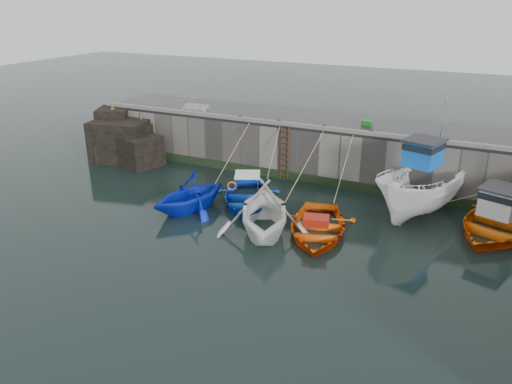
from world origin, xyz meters
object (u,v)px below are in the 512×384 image
at_px(boat_near_white, 190,210).
at_px(bollard_a, 240,118).
at_px(boat_near_navy, 317,233).
at_px(bollard_c, 324,127).
at_px(bollard_b, 279,122).
at_px(boat_far_white, 423,189).
at_px(boat_near_blue, 247,203).
at_px(boat_near_blacktrim, 264,232).
at_px(bollard_e, 435,139).
at_px(fish_crate, 367,123).
at_px(boat_far_orange, 499,222).
at_px(ladder, 284,153).
at_px(bollard_d, 371,132).

bearing_deg(boat_near_white, bollard_a, 112.43).
height_order(boat_near_navy, bollard_c, bollard_c).
height_order(bollard_a, bollard_b, same).
distance_m(boat_near_navy, boat_far_white, 6.05).
relative_size(boat_near_white, boat_near_navy, 0.80).
bearing_deg(boat_near_blue, boat_near_blacktrim, -75.40).
height_order(boat_near_blue, bollard_e, bollard_e).
xyz_separation_m(boat_near_blue, fish_crate, (4.43, 6.41, 3.30)).
bearing_deg(bollard_c, fish_crate, 46.21).
bearing_deg(boat_far_orange, boat_near_white, -145.88).
bearing_deg(boat_far_white, bollard_a, -172.25).
bearing_deg(bollard_b, boat_far_orange, -11.16).
xyz_separation_m(boat_far_white, bollard_c, (-5.75, 1.75, 2.08)).
bearing_deg(bollard_b, bollard_a, 180.00).
bearing_deg(ladder, bollard_a, 173.62).
relative_size(ladder, boat_far_orange, 0.42).
height_order(boat_far_orange, bollard_d, boat_far_orange).
distance_m(bollard_b, bollard_d, 5.30).
distance_m(boat_near_navy, bollard_b, 8.37).
bearing_deg(boat_near_navy, bollard_d, 68.04).
relative_size(boat_near_blue, bollard_b, 18.94).
bearing_deg(bollard_b, bollard_e, 0.00).
bearing_deg(boat_far_white, boat_far_orange, 6.93).
bearing_deg(fish_crate, bollard_a, -157.38).
height_order(boat_near_navy, bollard_d, bollard_d).
distance_m(boat_near_blacktrim, bollard_b, 8.24).
bearing_deg(boat_far_white, ladder, -173.26).
xyz_separation_m(boat_near_white, boat_far_white, (10.50, 4.72, 1.22)).
relative_size(boat_near_blue, bollard_e, 18.94).
bearing_deg(bollard_e, boat_near_white, -148.49).
relative_size(fish_crate, bollard_c, 1.95).
relative_size(boat_far_orange, bollard_b, 27.03).
xyz_separation_m(bollard_a, bollard_d, (7.80, 0.00, 0.00)).
relative_size(boat_near_white, bollard_e, 15.29).
relative_size(fish_crate, bollard_d, 1.95).
distance_m(boat_far_white, bollard_c, 6.36).
bearing_deg(boat_near_blue, boat_far_white, -6.29).
distance_m(boat_near_navy, bollard_e, 8.06).
distance_m(boat_near_white, bollard_d, 10.33).
xyz_separation_m(boat_near_blacktrim, bollard_c, (0.35, 7.17, 3.30)).
relative_size(boat_near_blacktrim, boat_far_orange, 0.69).
distance_m(bollard_d, bollard_e, 3.20).
distance_m(boat_far_white, bollard_a, 11.28).
distance_m(fish_crate, bollard_c, 2.72).
bearing_deg(bollard_e, bollard_d, 180.00).
bearing_deg(boat_near_navy, boat_near_blue, 143.16).
distance_m(boat_far_orange, fish_crate, 9.04).
distance_m(boat_near_white, boat_far_white, 11.58).
height_order(bollard_b, bollard_c, same).
bearing_deg(boat_near_blacktrim, boat_far_orange, 1.53).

